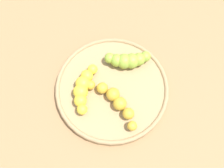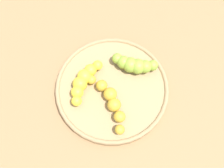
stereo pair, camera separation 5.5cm
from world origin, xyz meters
TOP-DOWN VIEW (x-y plane):
  - ground_plane at (0.00, 0.00)m, footprint 2.40×2.40m
  - fruit_bowl at (0.00, 0.00)m, footprint 0.27×0.27m
  - banana_spotted at (0.04, -0.01)m, footprint 0.14×0.08m
  - banana_green at (-0.04, 0.06)m, footprint 0.06×0.11m
  - banana_yellow at (-0.01, -0.06)m, footprint 0.11×0.08m

SIDE VIEW (x-z plane):
  - ground_plane at x=0.00m, z-range 0.00..0.00m
  - fruit_bowl at x=0.00m, z-range 0.00..0.02m
  - banana_spotted at x=0.04m, z-range 0.02..0.05m
  - banana_yellow at x=-0.01m, z-range 0.02..0.05m
  - banana_green at x=-0.04m, z-range 0.02..0.06m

